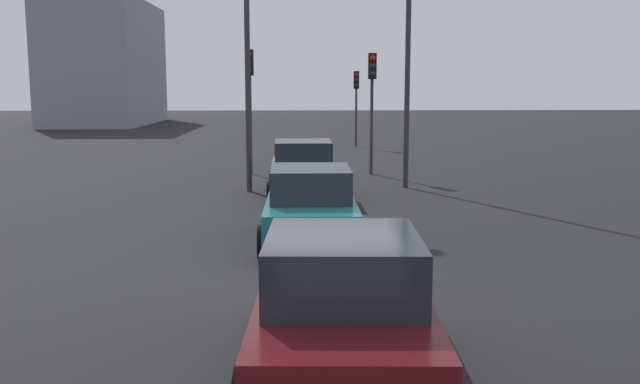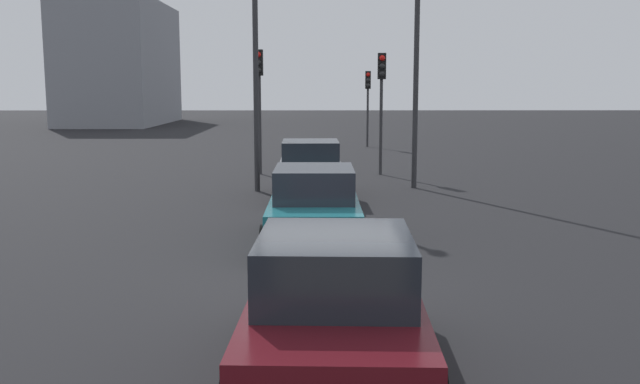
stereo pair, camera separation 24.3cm
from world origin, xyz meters
The scene contains 10 objects.
ground_plane centered at (0.00, 0.00, -0.10)m, with size 160.00×160.00×0.20m, color black.
car_grey_lead centered at (8.41, 0.19, 0.77)m, with size 4.14×2.01×1.63m.
car_teal_second centered at (2.59, 0.08, 0.75)m, with size 4.23×1.97×1.56m.
car_maroon_third centered at (-3.90, -0.14, 0.77)m, with size 4.26×2.13×1.61m.
traffic_light_near_left centered at (13.84, 2.01, 3.14)m, with size 0.32×0.30×4.38m.
traffic_light_near_right centered at (13.66, -2.28, 3.06)m, with size 0.32×0.28×4.26m.
traffic_light_far_left centered at (25.21, -2.69, 2.79)m, with size 0.32×0.29×3.87m.
street_lamp_kerbside centered at (9.78, 1.79, 4.91)m, with size 0.56×0.36×8.48m.
street_lamp_far centered at (10.39, -3.01, 5.27)m, with size 0.56×0.36×9.17m.
building_facade_left centered at (47.92, 16.00, 4.95)m, with size 15.05×6.99×9.91m, color gray.
Camera 1 is at (-11.16, 0.33, 3.13)m, focal length 39.53 mm.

